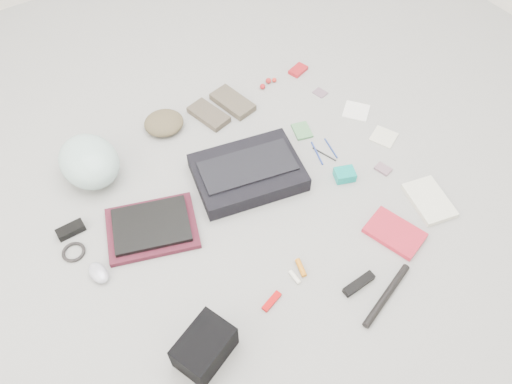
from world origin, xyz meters
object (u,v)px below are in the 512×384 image
camera_bag (205,347)px  accordion_wallet (345,175)px  bike_helmet (89,161)px  laptop (151,225)px  book_red (395,233)px  messenger_bag (248,173)px

camera_bag → accordion_wallet: camera_bag is taller
bike_helmet → accordion_wallet: 1.11m
laptop → book_red: laptop is taller
messenger_bag → accordion_wallet: size_ratio=5.30×
camera_bag → bike_helmet: bearing=69.6°
bike_helmet → laptop: bearing=-84.0°
laptop → book_red: (0.82, -0.56, -0.02)m
messenger_bag → book_red: (0.34, -0.57, -0.03)m
camera_bag → book_red: size_ratio=0.90×
messenger_bag → laptop: (-0.48, -0.01, -0.00)m
messenger_bag → accordion_wallet: (0.36, -0.23, -0.02)m
laptop → camera_bag: size_ratio=1.52×
laptop → bike_helmet: (-0.09, 0.40, 0.06)m
book_red → bike_helmet: bearing=115.5°
messenger_bag → bike_helmet: size_ratio=1.50×
laptop → bike_helmet: bearing=121.2°
laptop → accordion_wallet: bearing=4.2°
bike_helmet → book_red: 1.33m
laptop → camera_bag: bearing=-78.2°
messenger_bag → camera_bag: size_ratio=2.29×
laptop → bike_helmet: 0.42m
laptop → camera_bag: camera_bag is taller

